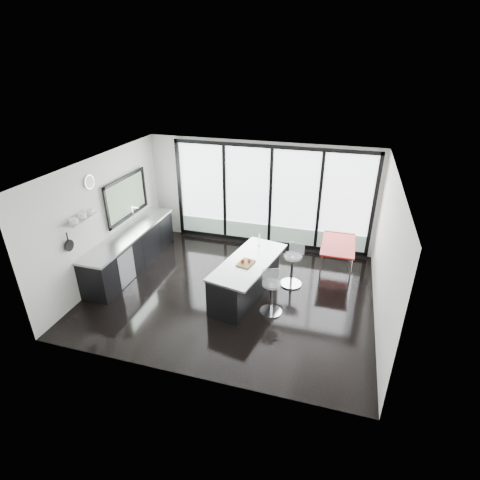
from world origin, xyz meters
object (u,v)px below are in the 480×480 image
(bar_stool_far, at_px, (292,270))
(red_table, at_px, (337,257))
(bar_stool_near, at_px, (271,297))
(island, at_px, (246,277))

(bar_stool_far, bearing_deg, red_table, 65.26)
(bar_stool_far, xyz_separation_m, red_table, (0.93, 0.95, -0.03))
(bar_stool_near, distance_m, red_table, 2.38)
(bar_stool_near, height_order, bar_stool_far, bar_stool_far)
(bar_stool_near, bearing_deg, bar_stool_far, 54.44)
(island, distance_m, red_table, 2.43)
(bar_stool_near, relative_size, red_table, 0.54)
(bar_stool_near, xyz_separation_m, bar_stool_far, (0.23, 1.13, 0.02))
(bar_stool_near, bearing_deg, red_table, 36.73)
(island, xyz_separation_m, red_table, (1.82, 1.61, -0.08))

